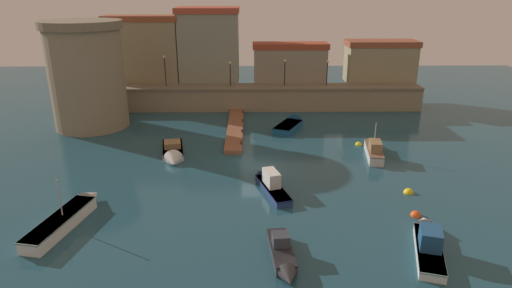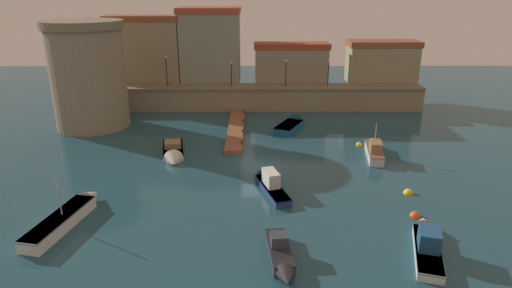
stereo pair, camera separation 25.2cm
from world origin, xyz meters
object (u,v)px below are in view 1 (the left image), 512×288
object	(u,v)px
quay_lamp_3	(327,69)
mooring_buoy_2	(408,193)
moored_boat_4	(283,256)
moored_boat_1	(173,153)
quay_lamp_0	(165,66)
mooring_buoy_1	(358,145)
quay_lamp_1	(230,69)
moored_boat_6	(428,240)
moored_boat_0	(373,149)
moored_boat_2	(69,216)
moored_boat_5	(269,182)
moored_boat_3	(291,124)
fortress_tower	(87,75)
quay_lamp_2	(285,68)
mooring_buoy_0	(415,216)

from	to	relation	value
quay_lamp_3	mooring_buoy_2	bearing A→B (deg)	-84.46
moored_boat_4	moored_boat_1	bearing A→B (deg)	-156.73
quay_lamp_0	mooring_buoy_1	distance (m)	24.71
quay_lamp_1	moored_boat_6	world-z (taller)	quay_lamp_1
moored_boat_0	moored_boat_4	bearing A→B (deg)	158.44
moored_boat_1	moored_boat_2	world-z (taller)	moored_boat_2
quay_lamp_1	moored_boat_5	distance (m)	23.04
mooring_buoy_1	quay_lamp_0	bearing A→B (deg)	147.28
moored_boat_6	quay_lamp_1	bearing A→B (deg)	39.01
quay_lamp_1	mooring_buoy_1	distance (m)	18.77
moored_boat_5	moored_boat_6	distance (m)	11.81
quay_lamp_0	moored_boat_4	size ratio (longest dim) A/B	0.75
moored_boat_6	mooring_buoy_1	bearing A→B (deg)	16.23
moored_boat_3	moored_boat_6	xyz separation A→B (m)	(5.77, -22.76, 0.13)
fortress_tower	moored_boat_1	size ratio (longest dim) A/B	1.78
quay_lamp_3	mooring_buoy_2	xyz separation A→B (m)	(2.26, -23.30, -4.90)
moored_boat_1	moored_boat_2	distance (m)	12.17
quay_lamp_2	quay_lamp_3	world-z (taller)	quay_lamp_2
moored_boat_5	mooring_buoy_0	xyz separation A→B (m)	(9.40, -4.33, -0.46)
quay_lamp_1	fortress_tower	bearing A→B (deg)	-154.91
moored_boat_1	moored_boat_3	distance (m)	13.99
fortress_tower	moored_boat_5	xyz separation A→B (m)	(18.19, -15.54, -5.08)
mooring_buoy_1	moored_boat_6	bearing A→B (deg)	-90.33
quay_lamp_1	moored_boat_0	xyz separation A→B (m)	(13.24, -15.66, -4.26)
moored_boat_2	mooring_buoy_0	size ratio (longest dim) A/B	10.97
moored_boat_6	mooring_buoy_2	size ratio (longest dim) A/B	9.29
moored_boat_0	moored_boat_6	distance (m)	14.59
moored_boat_2	moored_boat_4	size ratio (longest dim) A/B	1.54
quay_lamp_2	mooring_buoy_1	xyz separation A→B (m)	(6.10, -13.05, -4.98)
moored_boat_0	moored_boat_2	distance (m)	25.17
fortress_tower	mooring_buoy_0	distance (m)	34.45
moored_boat_3	fortress_tower	bearing A→B (deg)	113.65
moored_boat_1	moored_boat_0	bearing A→B (deg)	80.18
moored_boat_2	fortress_tower	bearing A→B (deg)	26.02
moored_boat_2	mooring_buoy_1	world-z (taller)	moored_boat_2
moored_boat_3	mooring_buoy_1	size ratio (longest dim) A/B	9.43
quay_lamp_0	mooring_buoy_2	world-z (taller)	quay_lamp_0
moored_boat_1	mooring_buoy_0	distance (m)	20.61
moored_boat_6	moored_boat_2	bearing A→B (deg)	98.34
fortress_tower	moored_boat_3	world-z (taller)	fortress_tower
quay_lamp_2	mooring_buoy_2	world-z (taller)	quay_lamp_2
moored_boat_0	moored_boat_2	xyz separation A→B (m)	(-22.41, -11.45, -0.15)
moored_boat_0	moored_boat_4	xyz separation A→B (m)	(-9.16, -15.96, -0.17)
fortress_tower	quay_lamp_0	distance (m)	9.56
mooring_buoy_2	moored_boat_3	bearing A→B (deg)	114.13
quay_lamp_2	quay_lamp_1	bearing A→B (deg)	-180.00
moored_boat_2	quay_lamp_2	bearing A→B (deg)	-18.58
quay_lamp_2	mooring_buoy_2	size ratio (longest dim) A/B	4.49
moored_boat_1	fortress_tower	bearing A→B (deg)	-142.90
fortress_tower	mooring_buoy_2	xyz separation A→B (m)	(28.27, -16.53, -5.54)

